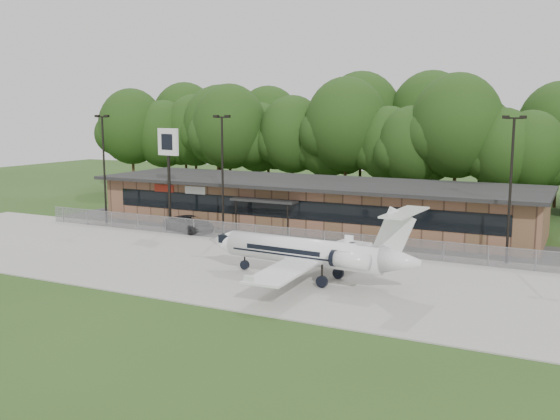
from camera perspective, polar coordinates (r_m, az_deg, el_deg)
The scene contains 12 objects.
ground at distance 37.75m, azimuth -11.96°, elevation -7.31°, with size 160.00×160.00×0.00m, color #284418.
apron at distance 44.04m, azimuth -5.47°, elevation -4.77°, with size 64.00×18.00×0.08m, color #9E9B93.
parking_lot at distance 53.91m, azimuth 1.02°, elevation -2.23°, with size 50.00×9.00×0.06m, color #383835.
terminal at distance 57.53m, azimuth 2.93°, elevation 0.63°, with size 41.00×11.65×4.30m.
fence at distance 49.82m, azimuth -1.22°, elevation -2.28°, with size 46.00×0.04×1.52m.
treeline at distance 73.91m, azimuth 8.63°, elevation 6.51°, with size 72.00×12.00×15.00m, color black, non-canonical shape.
light_pole_left at distance 60.71m, azimuth -15.81°, elevation 4.35°, with size 1.55×0.30×10.23m.
light_pole_mid at distance 52.86m, azimuth -5.29°, elevation 4.03°, with size 1.55×0.30×10.23m.
light_pole_right at distance 45.22m, azimuth 20.36°, elevation 2.70°, with size 1.55×0.30×10.23m.
business_jet at distance 38.71m, azimuth 2.86°, elevation -3.97°, with size 14.94×13.31×5.03m.
suv at distance 55.49m, azimuth -8.28°, elevation -1.28°, with size 2.38×5.17×1.44m, color #2F3032.
pole_sign at distance 56.29m, azimuth -10.18°, elevation 5.19°, with size 2.38×0.72×9.06m.
Camera 1 is at (22.79, -28.25, 10.37)m, focal length 40.00 mm.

